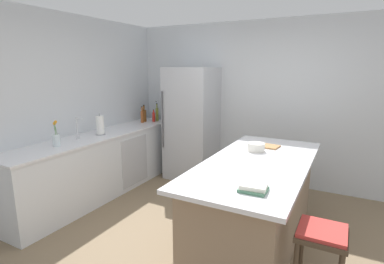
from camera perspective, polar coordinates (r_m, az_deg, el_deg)
ground_plane at (r=3.36m, az=4.30°, el=-21.72°), size 7.20×7.20×0.00m
wall_rear at (r=4.97m, az=15.17°, el=5.17°), size 6.00×0.10×2.60m
wall_left at (r=4.41m, az=-25.94°, el=3.54°), size 0.10×6.00×2.60m
counter_run_left at (r=4.70m, az=-16.65°, el=-5.81°), size 0.64×3.06×0.92m
kitchen_island at (r=3.36m, az=12.08°, el=-12.84°), size 1.00×2.22×0.92m
refrigerator at (r=5.09m, az=-0.06°, el=1.62°), size 0.77×0.73×1.87m
bar_stool at (r=2.60m, az=23.38°, el=-19.07°), size 0.36×0.36×0.69m
sink_faucet at (r=4.35m, az=-20.94°, el=0.80°), size 0.15×0.05×0.30m
flower_vase at (r=4.04m, az=-24.45°, el=-1.12°), size 0.09×0.09×0.33m
paper_towel_roll at (r=4.52m, az=-17.10°, el=1.17°), size 0.14×0.14×0.31m
soda_bottle at (r=5.63m, az=-6.80°, el=3.69°), size 0.07×0.07×0.35m
olive_oil_bottle at (r=5.49m, az=-6.68°, el=3.44°), size 0.05×0.05×0.32m
hot_sauce_bottle at (r=5.43m, az=-7.31°, el=2.91°), size 0.05×0.05×0.22m
whiskey_bottle at (r=5.45m, az=-9.14°, el=3.17°), size 0.09×0.09×0.30m
vinegar_bottle at (r=5.35m, az=-9.48°, el=2.98°), size 0.05×0.05×0.29m
cookbook_stack at (r=2.44m, az=11.63°, el=-10.37°), size 0.22×0.18×0.06m
mixing_bowl at (r=3.56m, az=12.12°, el=-2.83°), size 0.20×0.20×0.10m
cutting_board at (r=3.80m, az=13.96°, el=-2.59°), size 0.32×0.23×0.02m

